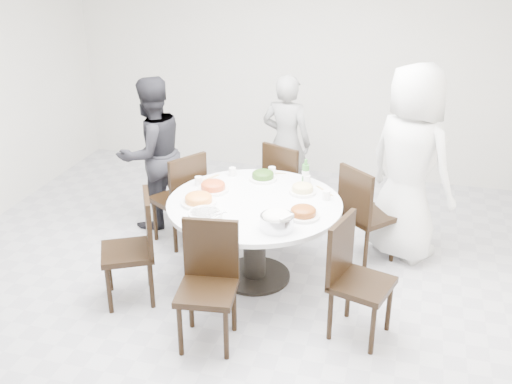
% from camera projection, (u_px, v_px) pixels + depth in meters
% --- Properties ---
extents(floor, '(6.00, 6.00, 0.01)m').
position_uv_depth(floor, '(241.00, 296.00, 5.13)').
color(floor, '#AFAEB3').
rests_on(floor, ground).
extents(wall_back, '(6.00, 0.01, 2.80)m').
position_uv_depth(wall_back, '(311.00, 62.00, 7.20)').
color(wall_back, beige).
rests_on(wall_back, ground).
extents(dining_table, '(1.50, 1.50, 0.75)m').
position_uv_depth(dining_table, '(255.00, 240.00, 5.26)').
color(dining_table, white).
rests_on(dining_table, floor).
extents(chair_ne, '(0.59, 0.59, 0.95)m').
position_uv_depth(chair_ne, '(369.00, 213.00, 5.52)').
color(chair_ne, black).
rests_on(chair_ne, floor).
extents(chair_n, '(0.55, 0.55, 0.95)m').
position_uv_depth(chair_n, '(291.00, 185.00, 6.11)').
color(chair_n, black).
rests_on(chair_n, floor).
extents(chair_nw, '(0.58, 0.58, 0.95)m').
position_uv_depth(chair_nw, '(178.00, 197.00, 5.85)').
color(chair_nw, black).
rests_on(chair_nw, floor).
extents(chair_sw, '(0.57, 0.57, 0.95)m').
position_uv_depth(chair_sw, '(127.00, 249.00, 4.91)').
color(chair_sw, black).
rests_on(chair_sw, floor).
extents(chair_s, '(0.47, 0.47, 0.95)m').
position_uv_depth(chair_s, '(207.00, 289.00, 4.38)').
color(chair_s, black).
rests_on(chair_s, floor).
extents(chair_se, '(0.52, 0.52, 0.95)m').
position_uv_depth(chair_se, '(362.00, 282.00, 4.46)').
color(chair_se, black).
rests_on(chair_se, floor).
extents(diner_right, '(1.07, 1.01, 1.85)m').
position_uv_depth(diner_right, '(410.00, 164.00, 5.44)').
color(diner_right, silver).
rests_on(diner_right, floor).
extents(diner_middle, '(0.59, 0.43, 1.50)m').
position_uv_depth(diner_middle, '(286.00, 143.00, 6.48)').
color(diner_middle, black).
rests_on(diner_middle, floor).
extents(diner_left, '(0.91, 0.96, 1.57)m').
position_uv_depth(diner_left, '(152.00, 153.00, 6.08)').
color(diner_left, black).
rests_on(diner_left, floor).
extents(dish_greens, '(0.26, 0.26, 0.07)m').
position_uv_depth(dish_greens, '(263.00, 177.00, 5.53)').
color(dish_greens, white).
rests_on(dish_greens, dining_table).
extents(dish_pale, '(0.24, 0.24, 0.06)m').
position_uv_depth(dish_pale, '(303.00, 190.00, 5.26)').
color(dish_pale, white).
rests_on(dish_pale, dining_table).
extents(dish_orange, '(0.28, 0.28, 0.07)m').
position_uv_depth(dish_orange, '(213.00, 187.00, 5.30)').
color(dish_orange, white).
rests_on(dish_orange, dining_table).
extents(dish_redbrown, '(0.27, 0.27, 0.07)m').
position_uv_depth(dish_redbrown, '(303.00, 213.00, 4.82)').
color(dish_redbrown, white).
rests_on(dish_redbrown, dining_table).
extents(dish_tofu, '(0.30, 0.30, 0.08)m').
position_uv_depth(dish_tofu, '(199.00, 200.00, 5.05)').
color(dish_tofu, white).
rests_on(dish_tofu, dining_table).
extents(rice_bowl, '(0.27, 0.27, 0.11)m').
position_uv_depth(rice_bowl, '(277.00, 222.00, 4.63)').
color(rice_bowl, silver).
rests_on(rice_bowl, dining_table).
extents(soup_bowl, '(0.27, 0.27, 0.08)m').
position_uv_depth(soup_bowl, '(205.00, 217.00, 4.75)').
color(soup_bowl, white).
rests_on(soup_bowl, dining_table).
extents(beverage_bottle, '(0.07, 0.07, 0.23)m').
position_uv_depth(beverage_bottle, '(306.00, 171.00, 5.43)').
color(beverage_bottle, '#32712D').
rests_on(beverage_bottle, dining_table).
extents(tea_cups, '(0.07, 0.07, 0.08)m').
position_uv_depth(tea_cups, '(275.00, 172.00, 5.61)').
color(tea_cups, white).
rests_on(tea_cups, dining_table).
extents(chopsticks, '(0.24, 0.04, 0.01)m').
position_uv_depth(chopsticks, '(270.00, 172.00, 5.70)').
color(chopsticks, tan).
rests_on(chopsticks, dining_table).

